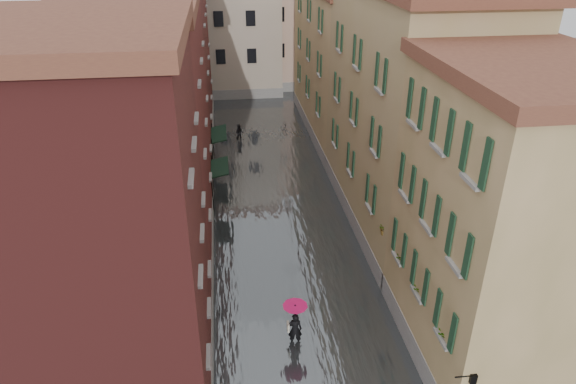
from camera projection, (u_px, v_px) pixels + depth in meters
ground at (306, 331)px, 22.40m from camera, size 120.00×120.00×0.00m
floodwater at (274, 192)px, 33.79m from camera, size 10.00×60.00×0.20m
building_left_near at (108, 241)px, 16.85m from camera, size 6.00×8.00×13.00m
building_left_mid at (147, 131)px, 26.64m from camera, size 6.00×14.00×12.50m
building_left_far at (168, 53)px, 39.49m from camera, size 6.00×16.00×14.00m
building_right_near at (505, 232)px, 18.78m from camera, size 6.00×8.00×11.50m
building_right_mid at (407, 115)px, 28.12m from camera, size 6.00×14.00×13.00m
building_right_far at (345, 64)px, 41.66m from camera, size 6.00×16.00×11.50m
building_end_cream at (219, 27)px, 52.50m from camera, size 12.00×9.00×13.00m
building_end_pink at (303, 27)px, 55.51m from camera, size 10.00×9.00×12.00m
awning_near at (219, 168)px, 31.53m from camera, size 1.09×2.71×2.80m
awning_far at (218, 135)px, 36.56m from camera, size 1.09×3.21×2.80m
wall_lantern at (472, 378)px, 16.23m from camera, size 0.71×0.22×0.35m
window_planters at (411, 268)px, 20.56m from camera, size 0.59×7.87×0.84m
pedestrian_main at (295, 320)px, 21.08m from camera, size 1.03×1.03×2.06m
pedestrian_far at (240, 133)px, 41.77m from camera, size 0.76×0.62×1.43m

